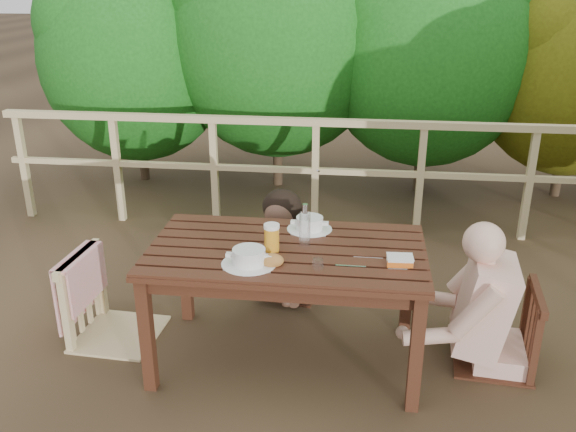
# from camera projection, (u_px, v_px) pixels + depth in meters

# --- Properties ---
(ground) EXTENTS (60.00, 60.00, 0.00)m
(ground) POSITION_uv_depth(u_px,v_px,m) (287.00, 357.00, 3.70)
(ground) COLOR #4D3924
(ground) RESTS_ON ground
(table) EXTENTS (1.55, 0.87, 0.71)m
(table) POSITION_uv_depth(u_px,v_px,m) (287.00, 306.00, 3.56)
(table) COLOR #361B10
(table) RESTS_ON ground
(chair_left) EXTENTS (0.54, 0.54, 1.03)m
(chair_left) POSITION_uv_depth(u_px,v_px,m) (111.00, 263.00, 3.73)
(chair_left) COLOR tan
(chair_left) RESTS_ON ground
(chair_far) EXTENTS (0.54, 0.54, 0.92)m
(chair_far) POSITION_uv_depth(u_px,v_px,m) (290.00, 231.00, 4.32)
(chair_far) COLOR #361B10
(chair_far) RESTS_ON ground
(chair_right) EXTENTS (0.51, 0.51, 0.93)m
(chair_right) POSITION_uv_depth(u_px,v_px,m) (501.00, 292.00, 3.49)
(chair_right) COLOR #361B10
(chair_right) RESTS_ON ground
(woman) EXTENTS (0.62, 0.71, 1.24)m
(woman) POSITION_uv_depth(u_px,v_px,m) (290.00, 209.00, 4.28)
(woman) COLOR black
(woman) RESTS_ON ground
(diner_right) EXTENTS (0.77, 0.65, 1.44)m
(diner_right) POSITION_uv_depth(u_px,v_px,m) (512.00, 252.00, 3.39)
(diner_right) COLOR beige
(diner_right) RESTS_ON ground
(railing) EXTENTS (5.60, 0.10, 1.01)m
(railing) POSITION_uv_depth(u_px,v_px,m) (315.00, 176.00, 5.35)
(railing) COLOR tan
(railing) RESTS_ON ground
(hedge_row) EXTENTS (6.60, 1.60, 3.80)m
(hedge_row) POSITION_uv_depth(u_px,v_px,m) (369.00, 1.00, 5.89)
(hedge_row) COLOR #175816
(hedge_row) RESTS_ON ground
(soup_near) EXTENTS (0.30, 0.30, 0.10)m
(soup_near) POSITION_uv_depth(u_px,v_px,m) (249.00, 258.00, 3.23)
(soup_near) COLOR white
(soup_near) RESTS_ON table
(soup_far) EXTENTS (0.27, 0.27, 0.09)m
(soup_far) POSITION_uv_depth(u_px,v_px,m) (310.00, 224.00, 3.66)
(soup_far) COLOR white
(soup_far) RESTS_ON table
(bread_roll) EXTENTS (0.12, 0.09, 0.07)m
(bread_roll) POSITION_uv_depth(u_px,v_px,m) (272.00, 260.00, 3.22)
(bread_roll) COLOR #9F592C
(bread_roll) RESTS_ON table
(beer_glass) EXTENTS (0.09, 0.09, 0.17)m
(beer_glass) POSITION_uv_depth(u_px,v_px,m) (272.00, 239.00, 3.37)
(beer_glass) COLOR orange
(beer_glass) RESTS_ON table
(bottle) EXTENTS (0.06, 0.06, 0.26)m
(bottle) POSITION_uv_depth(u_px,v_px,m) (305.00, 226.00, 3.41)
(bottle) COLOR silver
(bottle) RESTS_ON table
(tumbler) EXTENTS (0.06, 0.06, 0.07)m
(tumbler) POSITION_uv_depth(u_px,v_px,m) (318.00, 265.00, 3.18)
(tumbler) COLOR silver
(tumbler) RESTS_ON table
(butter_tub) EXTENTS (0.14, 0.11, 0.06)m
(butter_tub) POSITION_uv_depth(u_px,v_px,m) (400.00, 261.00, 3.23)
(butter_tub) COLOR silver
(butter_tub) RESTS_ON table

